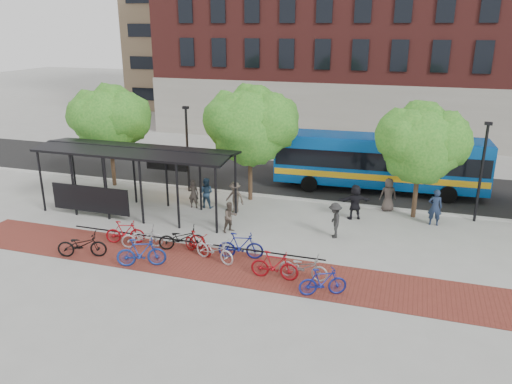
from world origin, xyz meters
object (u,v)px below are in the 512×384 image
(bike_3, at_px, (141,253))
(pedestrian_7, at_px, (435,207))
(bike_10, at_px, (303,267))
(pedestrian_2, at_px, (206,193))
(tree_b, at_px, (252,123))
(pedestrian_6, at_px, (388,195))
(bike_7, at_px, (241,246))
(lamp_post_left, at_px, (187,147))
(bus, at_px, (379,160))
(bike_1, at_px, (125,232))
(lamp_post_right, at_px, (482,170))
(pedestrian_3, at_px, (235,197))
(bike_11, at_px, (323,282))
(bike_0, at_px, (82,245))
(bike_2, at_px, (142,237))
(pedestrian_8, at_px, (230,217))
(pedestrian_1, at_px, (193,194))
(tree_a, at_px, (110,118))
(tree_c, at_px, (423,141))
(bike_5, at_px, (198,243))
(bike_9, at_px, (275,265))
(pedestrian_5, at_px, (355,202))
(bike_4, at_px, (182,238))
(bus_shelter, at_px, (134,158))
(bike_6, at_px, (215,250))

(bike_3, height_order, pedestrian_7, pedestrian_7)
(bike_10, xyz_separation_m, pedestrian_2, (-6.88, 6.40, 0.33))
(tree_b, bearing_deg, pedestrian_6, 3.42)
(bike_7, bearing_deg, lamp_post_left, 26.14)
(bus, xyz_separation_m, bike_1, (-10.35, -11.45, -1.37))
(lamp_post_right, distance_m, bike_10, 11.39)
(pedestrian_3, relative_size, pedestrian_7, 0.91)
(bike_11, xyz_separation_m, pedestrian_3, (-6.06, 7.15, 0.31))
(bike_0, distance_m, bike_2, 2.58)
(pedestrian_7, bearing_deg, bike_10, 53.78)
(pedestrian_8, bearing_deg, bike_10, -91.84)
(pedestrian_1, height_order, pedestrian_2, pedestrian_2)
(bike_7, distance_m, pedestrian_1, 6.90)
(bike_10, height_order, pedestrian_7, pedestrian_7)
(tree_a, height_order, bike_3, tree_a)
(tree_c, xyz_separation_m, bike_5, (-9.00, -7.61, -3.54))
(bike_1, height_order, pedestrian_2, pedestrian_2)
(bike_9, bearing_deg, tree_a, 54.72)
(lamp_post_left, bearing_deg, bike_7, -51.99)
(bike_9, relative_size, bike_11, 1.07)
(bike_9, relative_size, pedestrian_3, 1.14)
(pedestrian_3, bearing_deg, pedestrian_7, 21.96)
(bike_2, relative_size, pedestrian_5, 1.01)
(bike_4, bearing_deg, lamp_post_left, 0.77)
(pedestrian_8, bearing_deg, bike_2, 169.62)
(bus_shelter, relative_size, tree_c, 1.79)
(bus, distance_m, pedestrian_8, 10.78)
(tree_c, bearing_deg, tree_b, 180.00)
(bike_11, relative_size, pedestrian_6, 1.00)
(bike_5, distance_m, pedestrian_6, 11.05)
(pedestrian_2, bearing_deg, lamp_post_right, -171.93)
(tree_b, height_order, bike_7, tree_b)
(bike_10, relative_size, bike_11, 1.09)
(bus_shelter, bearing_deg, lamp_post_right, 13.39)
(pedestrian_2, height_order, pedestrian_6, pedestrian_6)
(tree_c, xyz_separation_m, bike_2, (-11.67, -7.73, -3.57))
(bike_3, xyz_separation_m, bike_11, (7.59, -0.04, -0.07))
(lamp_post_right, relative_size, bike_5, 3.02)
(pedestrian_3, relative_size, pedestrian_8, 1.12)
(pedestrian_1, relative_size, pedestrian_7, 0.85)
(tree_a, distance_m, lamp_post_left, 5.14)
(pedestrian_1, relative_size, pedestrian_3, 0.93)
(pedestrian_1, xyz_separation_m, pedestrian_6, (10.17, 2.74, 0.12))
(bike_9, bearing_deg, pedestrian_1, 43.90)
(lamp_post_left, bearing_deg, bike_4, -67.19)
(bus_shelter, distance_m, bike_7, 8.38)
(bike_5, height_order, pedestrian_3, pedestrian_3)
(bus, xyz_separation_m, pedestrian_1, (-9.33, -6.17, -1.11))
(bike_9, height_order, pedestrian_8, pedestrian_8)
(bike_6, height_order, bike_7, bike_7)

